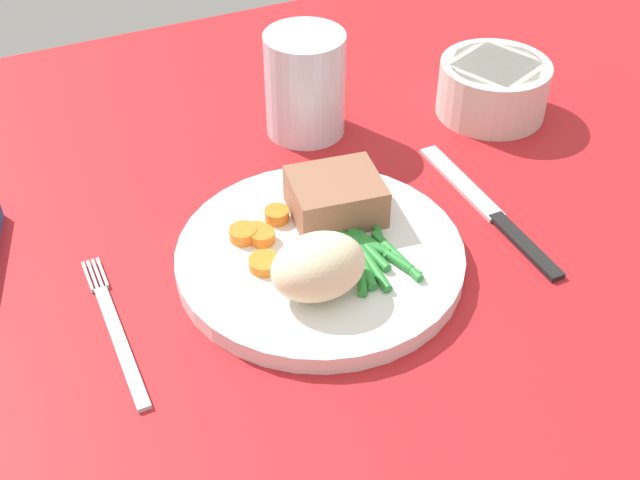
{
  "coord_description": "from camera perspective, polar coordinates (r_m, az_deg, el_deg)",
  "views": [
    {
      "loc": [
        -21.81,
        -47.12,
        46.47
      ],
      "look_at": [
        -1.19,
        -2.97,
        4.6
      ],
      "focal_mm": 44.84,
      "sensor_mm": 36.0,
      "label": 1
    }
  ],
  "objects": [
    {
      "name": "fork",
      "position": [
        0.62,
        -14.41,
        -6.17
      ],
      "size": [
        1.44,
        16.6,
        0.4
      ],
      "rotation": [
        0.0,
        0.0,
        -0.0
      ],
      "color": "silver",
      "rests_on": "dining_table"
    },
    {
      "name": "water_glass",
      "position": [
        0.8,
        -1.07,
        10.6
      ],
      "size": [
        7.92,
        7.92,
        10.41
      ],
      "color": "silver",
      "rests_on": "dining_table"
    },
    {
      "name": "meat_portion",
      "position": [
        0.67,
        1.12,
        3.11
      ],
      "size": [
        8.37,
        7.48,
        3.54
      ],
      "primitive_type": "cube",
      "rotation": [
        0.0,
        0.0,
        -0.15
      ],
      "color": "#936047",
      "rests_on": "dinner_plate"
    },
    {
      "name": "dining_table",
      "position": [
        0.69,
        -0.15,
        -0.54
      ],
      "size": [
        120.0,
        90.0,
        2.0
      ],
      "color": "red",
      "rests_on": "ground"
    },
    {
      "name": "green_beans",
      "position": [
        0.64,
        3.62,
        -0.78
      ],
      "size": [
        5.83,
        9.78,
        0.78
      ],
      "color": "#2D8C38",
      "rests_on": "dinner_plate"
    },
    {
      "name": "mashed_potatoes",
      "position": [
        0.6,
        -0.12,
        -1.91
      ],
      "size": [
        7.4,
        5.67,
        4.91
      ],
      "primitive_type": "ellipsoid",
      "color": "beige",
      "rests_on": "dinner_plate"
    },
    {
      "name": "dinner_plate",
      "position": [
        0.65,
        0.0,
        -1.2
      ],
      "size": [
        23.59,
        23.59,
        1.6
      ],
      "primitive_type": "cylinder",
      "color": "white",
      "rests_on": "dining_table"
    },
    {
      "name": "salad_bowl",
      "position": [
        0.85,
        12.26,
        10.74
      ],
      "size": [
        11.24,
        11.24,
        5.63
      ],
      "color": "silver",
      "rests_on": "dining_table"
    },
    {
      "name": "carrot_slices",
      "position": [
        0.66,
        -4.32,
        0.26
      ],
      "size": [
        5.66,
        7.44,
        1.03
      ],
      "color": "orange",
      "rests_on": "dinner_plate"
    },
    {
      "name": "knife",
      "position": [
        0.73,
        12.03,
        2.03
      ],
      "size": [
        1.7,
        20.5,
        0.64
      ],
      "rotation": [
        0.0,
        0.0,
        0.02
      ],
      "color": "black",
      "rests_on": "dining_table"
    }
  ]
}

